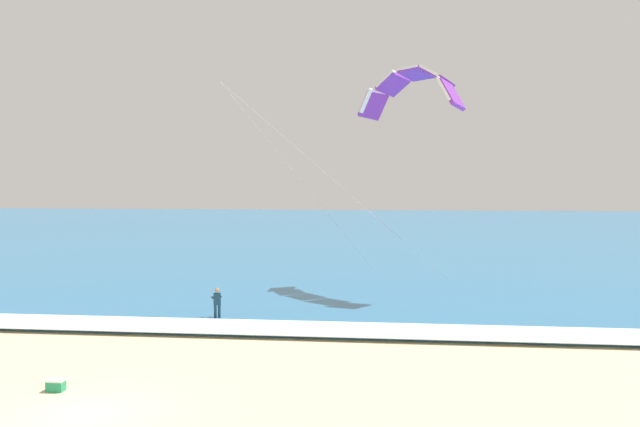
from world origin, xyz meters
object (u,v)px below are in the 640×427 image
(kite_primary, at_px, (412,87))
(cooler_box, at_px, (56,385))
(surfboard, at_px, (217,321))
(kitesurfer, at_px, (217,303))

(kite_primary, distance_m, cooler_box, 26.70)
(surfboard, distance_m, kitesurfer, 0.91)
(kitesurfer, distance_m, cooler_box, 11.27)
(surfboard, relative_size, kite_primary, 0.11)
(surfboard, bearing_deg, kite_primary, 42.78)
(surfboard, xyz_separation_m, kitesurfer, (-0.01, 0.02, 0.91))
(kitesurfer, bearing_deg, cooler_box, -103.01)
(kite_primary, xyz_separation_m, cooler_box, (-12.37, -20.04, -12.58))
(surfboard, distance_m, cooler_box, 11.23)
(kitesurfer, relative_size, kite_primary, 0.13)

